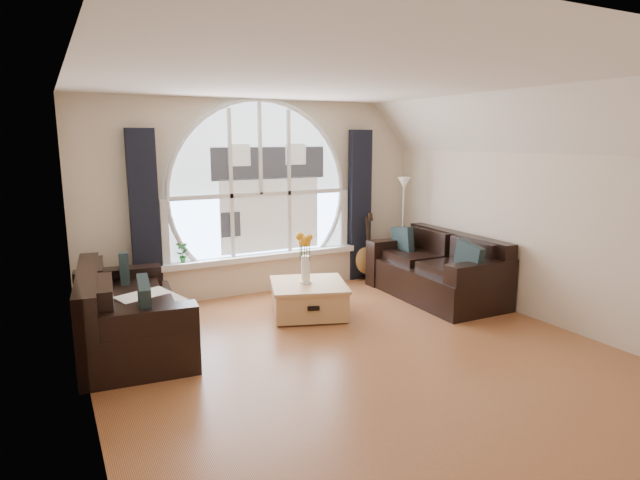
{
  "coord_description": "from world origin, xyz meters",
  "views": [
    {
      "loc": [
        -2.7,
        -4.25,
        2.17
      ],
      "look_at": [
        0.0,
        0.9,
        1.05
      ],
      "focal_mm": 29.61,
      "sensor_mm": 36.0,
      "label": 1
    }
  ],
  "objects_px": {
    "vase_flowers": "(306,253)",
    "floor_lamp": "(403,230)",
    "sofa_left": "(130,311)",
    "potted_plant": "(182,252)",
    "sofa_right": "(435,269)",
    "guitar": "(366,246)",
    "coffee_chest": "(309,297)"
  },
  "relations": [
    {
      "from": "vase_flowers",
      "to": "floor_lamp",
      "type": "xyz_separation_m",
      "value": [
        2.03,
        0.76,
        0.01
      ]
    },
    {
      "from": "sofa_left",
      "to": "potted_plant",
      "type": "bearing_deg",
      "value": 62.19
    },
    {
      "from": "sofa_right",
      "to": "vase_flowers",
      "type": "xyz_separation_m",
      "value": [
        -1.9,
        0.17,
        0.39
      ]
    },
    {
      "from": "vase_flowers",
      "to": "guitar",
      "type": "distance_m",
      "value": 1.92
    },
    {
      "from": "sofa_right",
      "to": "floor_lamp",
      "type": "relative_size",
      "value": 1.23
    },
    {
      "from": "coffee_chest",
      "to": "floor_lamp",
      "type": "bearing_deg",
      "value": 40.36
    },
    {
      "from": "sofa_left",
      "to": "guitar",
      "type": "height_order",
      "value": "guitar"
    },
    {
      "from": "sofa_left",
      "to": "potted_plant",
      "type": "xyz_separation_m",
      "value": [
        0.86,
        1.3,
        0.3
      ]
    },
    {
      "from": "potted_plant",
      "to": "guitar",
      "type": "bearing_deg",
      "value": -2.98
    },
    {
      "from": "guitar",
      "to": "potted_plant",
      "type": "xyz_separation_m",
      "value": [
        -2.8,
        0.15,
        0.17
      ]
    },
    {
      "from": "vase_flowers",
      "to": "potted_plant",
      "type": "xyz_separation_m",
      "value": [
        -1.23,
        1.21,
        -0.1
      ]
    },
    {
      "from": "guitar",
      "to": "potted_plant",
      "type": "relative_size",
      "value": 3.62
    },
    {
      "from": "potted_plant",
      "to": "floor_lamp",
      "type": "bearing_deg",
      "value": -7.86
    },
    {
      "from": "coffee_chest",
      "to": "guitar",
      "type": "xyz_separation_m",
      "value": [
        1.54,
        1.08,
        0.31
      ]
    },
    {
      "from": "floor_lamp",
      "to": "coffee_chest",
      "type": "bearing_deg",
      "value": -158.69
    },
    {
      "from": "sofa_left",
      "to": "sofa_right",
      "type": "distance_m",
      "value": 4.0
    },
    {
      "from": "vase_flowers",
      "to": "potted_plant",
      "type": "distance_m",
      "value": 1.73
    },
    {
      "from": "vase_flowers",
      "to": "floor_lamp",
      "type": "distance_m",
      "value": 2.17
    },
    {
      "from": "sofa_left",
      "to": "guitar",
      "type": "bearing_deg",
      "value": 23.23
    },
    {
      "from": "floor_lamp",
      "to": "guitar",
      "type": "xyz_separation_m",
      "value": [
        -0.46,
        0.3,
        -0.27
      ]
    },
    {
      "from": "floor_lamp",
      "to": "potted_plant",
      "type": "height_order",
      "value": "floor_lamp"
    },
    {
      "from": "potted_plant",
      "to": "sofa_left",
      "type": "bearing_deg",
      "value": -123.59
    },
    {
      "from": "sofa_right",
      "to": "vase_flowers",
      "type": "height_order",
      "value": "vase_flowers"
    },
    {
      "from": "sofa_right",
      "to": "coffee_chest",
      "type": "bearing_deg",
      "value": 176.68
    },
    {
      "from": "floor_lamp",
      "to": "sofa_right",
      "type": "bearing_deg",
      "value": -97.78
    },
    {
      "from": "sofa_right",
      "to": "floor_lamp",
      "type": "distance_m",
      "value": 1.03
    },
    {
      "from": "sofa_left",
      "to": "potted_plant",
      "type": "height_order",
      "value": "potted_plant"
    },
    {
      "from": "coffee_chest",
      "to": "sofa_left",
      "type": "bearing_deg",
      "value": -159.09
    },
    {
      "from": "floor_lamp",
      "to": "potted_plant",
      "type": "distance_m",
      "value": 3.29
    },
    {
      "from": "vase_flowers",
      "to": "floor_lamp",
      "type": "relative_size",
      "value": 0.44
    },
    {
      "from": "coffee_chest",
      "to": "potted_plant",
      "type": "relative_size",
      "value": 3.1
    },
    {
      "from": "coffee_chest",
      "to": "floor_lamp",
      "type": "height_order",
      "value": "floor_lamp"
    }
  ]
}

